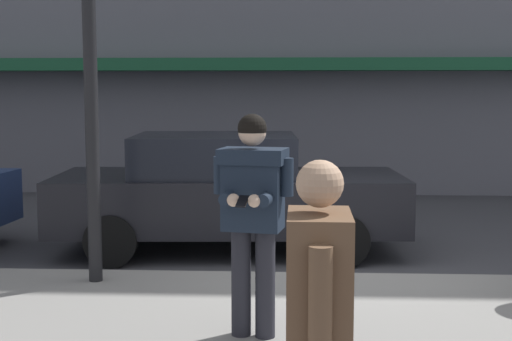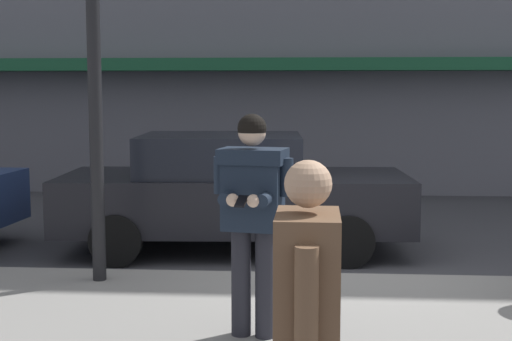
# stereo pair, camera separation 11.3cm
# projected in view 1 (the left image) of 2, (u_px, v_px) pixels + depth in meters

# --- Properties ---
(ground_plane) EXTENTS (80.00, 80.00, 0.00)m
(ground_plane) POSITION_uv_depth(u_px,v_px,m) (347.00, 280.00, 7.98)
(ground_plane) COLOR #3D3D42
(curb_paint_line) EXTENTS (28.00, 0.12, 0.01)m
(curb_paint_line) POSITION_uv_depth(u_px,v_px,m) (436.00, 280.00, 7.98)
(curb_paint_line) COLOR silver
(curb_paint_line) RESTS_ON ground
(parked_sedan_mid) EXTENTS (4.59, 2.11, 1.54)m
(parked_sedan_mid) POSITION_uv_depth(u_px,v_px,m) (226.00, 192.00, 9.35)
(parked_sedan_mid) COLOR black
(parked_sedan_mid) RESTS_ON ground
(man_texting_on_phone) EXTENTS (0.64, 0.63, 1.81)m
(man_texting_on_phone) POSITION_uv_depth(u_px,v_px,m) (253.00, 201.00, 5.66)
(man_texting_on_phone) COLOR #23232B
(man_texting_on_phone) RESTS_ON sidewalk
(pedestrian_dark_coat) EXTENTS (0.33, 0.60, 1.70)m
(pedestrian_dark_coat) POSITION_uv_depth(u_px,v_px,m) (318.00, 322.00, 3.17)
(pedestrian_dark_coat) COLOR #33333D
(pedestrian_dark_coat) RESTS_ON sidewalk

